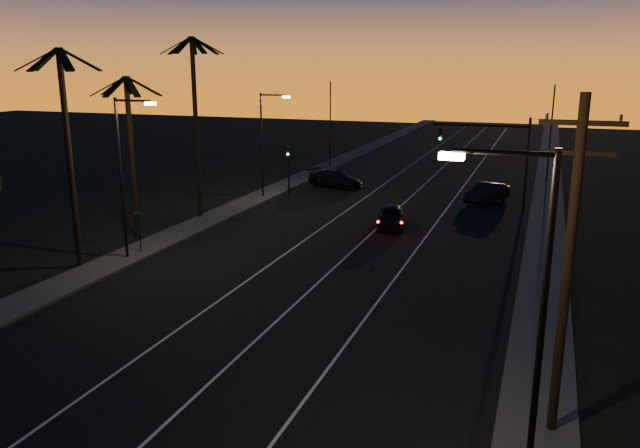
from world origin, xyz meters
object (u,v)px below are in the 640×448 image
at_px(right_car, 487,193).
at_px(lead_car, 391,216).
at_px(utility_pole, 568,264).
at_px(cross_car, 335,179).
at_px(signal_mast, 495,147).

bearing_deg(right_car, lead_car, -117.87).
bearing_deg(utility_pole, cross_car, 118.21).
height_order(lead_car, right_car, right_car).
bearing_deg(right_car, utility_pole, -81.21).
height_order(signal_mast, lead_car, signal_mast).
distance_m(signal_mast, right_car, 4.64).
distance_m(utility_pole, signal_mast, 30.33).
relative_size(signal_mast, lead_car, 1.40).
bearing_deg(signal_mast, utility_pole, -81.53).
xyz_separation_m(utility_pole, right_car, (-4.99, 32.29, -4.53)).
height_order(lead_car, cross_car, cross_car).
height_order(signal_mast, right_car, signal_mast).
bearing_deg(lead_car, utility_pole, -64.97).
xyz_separation_m(lead_car, cross_car, (-8.08, 12.19, 0.02)).
bearing_deg(utility_pole, lead_car, 115.03).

